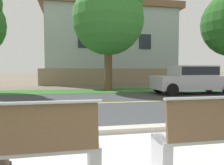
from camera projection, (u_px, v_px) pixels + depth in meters
The scene contains 10 objects.
ground_plane at pixel (84, 99), 10.24m from camera, with size 140.00×140.00×0.00m, color #665B4C.
curb_edge at pixel (104, 131), 4.70m from camera, with size 44.00×0.30×0.11m, color #ADA89E.
street_asphalt at pixel (87, 103), 8.77m from camera, with size 52.00×8.00×0.01m, color #383A3D.
road_centre_line at pixel (87, 103), 8.77m from camera, with size 48.00×0.14×0.01m, color #E0CC4C.
far_verge_grass at pixel (80, 91), 13.50m from camera, with size 48.00×2.80×0.02m, color #2D6026.
bench_left at pixel (10, 148), 2.50m from camera, with size 2.04×0.48×1.01m.
car_silver_near at pixel (192, 78), 12.25m from camera, with size 4.30×1.86×1.54m.
shade_tree_left at pixel (111, 14), 13.73m from camera, with size 4.43×4.43×7.31m.
garden_wall at pixel (116, 76), 19.49m from camera, with size 13.00×0.36×1.40m, color gray.
house_across_street at pixel (109, 45), 22.43m from camera, with size 12.81×6.91×7.46m.
Camera 1 is at (-0.76, -2.22, 1.35)m, focal length 35.88 mm.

